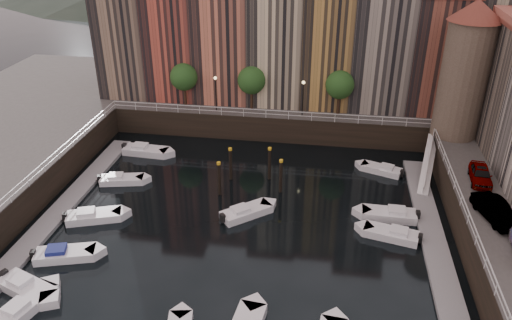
% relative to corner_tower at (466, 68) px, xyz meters
% --- Properties ---
extents(ground, '(200.00, 200.00, 0.00)m').
position_rel_corner_tower_xyz_m(ground, '(-20.00, -14.50, -10.19)').
color(ground, black).
rests_on(ground, ground).
extents(quay_far, '(80.00, 20.00, 3.00)m').
position_rel_corner_tower_xyz_m(quay_far, '(-20.00, 11.50, -8.69)').
color(quay_far, black).
rests_on(quay_far, ground).
extents(dock_left, '(2.00, 28.00, 0.35)m').
position_rel_corner_tower_xyz_m(dock_left, '(-36.20, -15.50, -10.02)').
color(dock_left, gray).
rests_on(dock_left, ground).
extents(dock_right, '(2.00, 28.00, 0.35)m').
position_rel_corner_tower_xyz_m(dock_right, '(-3.80, -15.50, -10.02)').
color(dock_right, gray).
rests_on(dock_right, ground).
extents(far_terrace, '(48.70, 10.30, 17.50)m').
position_rel_corner_tower_xyz_m(far_terrace, '(-16.69, 9.00, 0.76)').
color(far_terrace, '#886D56').
rests_on(far_terrace, quay_far).
extents(corner_tower, '(5.20, 5.20, 13.80)m').
position_rel_corner_tower_xyz_m(corner_tower, '(0.00, 0.00, 0.00)').
color(corner_tower, '#6B5B4C').
rests_on(corner_tower, quay_right).
extents(promenade_trees, '(21.20, 3.20, 5.20)m').
position_rel_corner_tower_xyz_m(promenade_trees, '(-21.33, 3.70, -3.61)').
color(promenade_trees, black).
rests_on(promenade_trees, quay_far).
extents(street_lamps, '(10.36, 0.36, 4.18)m').
position_rel_corner_tower_xyz_m(street_lamps, '(-21.00, 2.70, -4.30)').
color(street_lamps, black).
rests_on(street_lamps, quay_far).
extents(railings, '(36.08, 34.04, 0.52)m').
position_rel_corner_tower_xyz_m(railings, '(-20.00, -9.62, -6.41)').
color(railings, white).
rests_on(railings, ground).
extents(gangway, '(2.78, 8.32, 3.73)m').
position_rel_corner_tower_xyz_m(gangway, '(-2.90, -4.50, -8.28)').
color(gangway, white).
rests_on(gangway, ground).
extents(mooring_pilings, '(6.01, 4.09, 3.78)m').
position_rel_corner_tower_xyz_m(mooring_pilings, '(-20.11, -8.69, -8.54)').
color(mooring_pilings, black).
rests_on(mooring_pilings, ground).
extents(boat_left_0, '(5.03, 3.32, 1.14)m').
position_rel_corner_tower_xyz_m(boat_left_0, '(-33.42, -25.89, -9.81)').
color(boat_left_0, white).
rests_on(boat_left_0, ground).
extents(boat_left_1, '(4.96, 2.99, 1.11)m').
position_rel_corner_tower_xyz_m(boat_left_1, '(-32.63, -21.93, -9.82)').
color(boat_left_1, white).
rests_on(boat_left_1, ground).
extents(boat_left_2, '(5.02, 3.24, 1.13)m').
position_rel_corner_tower_xyz_m(boat_left_2, '(-32.73, -16.61, -9.81)').
color(boat_left_2, white).
rests_on(boat_left_2, ground).
extents(boat_left_3, '(4.57, 2.48, 1.02)m').
position_rel_corner_tower_xyz_m(boat_left_3, '(-32.85, -10.06, -9.85)').
color(boat_left_3, white).
rests_on(boat_left_3, ground).
extents(boat_left_4, '(5.27, 2.19, 1.20)m').
position_rel_corner_tower_xyz_m(boat_left_4, '(-32.71, -3.63, -9.79)').
color(boat_left_4, white).
rests_on(boat_left_4, ground).
extents(boat_right_2, '(4.82, 2.67, 1.08)m').
position_rel_corner_tower_xyz_m(boat_right_2, '(-7.08, -15.24, -9.83)').
color(boat_right_2, white).
rests_on(boat_right_2, ground).
extents(boat_right_3, '(4.96, 1.89, 1.14)m').
position_rel_corner_tower_xyz_m(boat_right_3, '(-7.02, -12.31, -9.81)').
color(boat_right_3, white).
rests_on(boat_right_3, ground).
extents(boat_right_4, '(4.41, 2.88, 0.99)m').
position_rel_corner_tower_xyz_m(boat_right_4, '(-7.16, -3.92, -9.86)').
color(boat_right_4, white).
rests_on(boat_right_4, ground).
extents(boat_near_0, '(2.99, 5.05, 1.13)m').
position_rel_corner_tower_xyz_m(boat_near_0, '(-32.51, -27.71, -9.81)').
color(boat_near_0, white).
rests_on(boat_near_0, ground).
extents(car_a, '(2.11, 4.34, 1.43)m').
position_rel_corner_tower_xyz_m(car_a, '(0.38, -10.04, -6.48)').
color(car_a, gray).
rests_on(car_a, quay_right).
extents(car_b, '(2.92, 4.93, 1.54)m').
position_rel_corner_tower_xyz_m(car_b, '(0.09, -15.93, -6.43)').
color(car_b, gray).
rests_on(car_b, quay_right).
extents(boat_extra_804, '(4.62, 4.31, 1.12)m').
position_rel_corner_tower_xyz_m(boat_extra_804, '(-19.67, -13.93, -9.82)').
color(boat_extra_804, white).
rests_on(boat_extra_804, ground).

